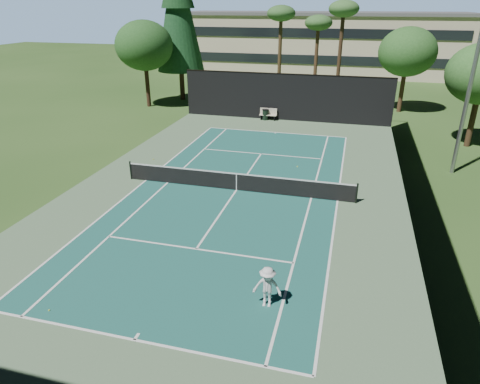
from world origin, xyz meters
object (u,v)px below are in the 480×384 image
object	(u,v)px
tennis_net	(236,181)
player	(267,287)
tennis_ball_b	(180,175)
tennis_ball_d	(153,159)
tennis_ball_c	(297,167)
park_bench	(268,114)
trash_bin	(265,115)
tennis_ball_a	(49,310)

from	to	relation	value
tennis_net	player	world-z (taller)	player
tennis_net	tennis_ball_b	bearing A→B (deg)	162.05
tennis_ball_d	tennis_net	bearing A→B (deg)	-27.37
tennis_net	tennis_ball_c	size ratio (longest dim) A/B	170.62
tennis_ball_b	park_bench	size ratio (longest dim) A/B	0.04
tennis_ball_c	tennis_ball_d	xyz separation A→B (m)	(-9.41, -1.03, -0.00)
tennis_ball_d	trash_bin	xyz separation A→B (m)	(5.01, 12.18, 0.44)
tennis_ball_a	player	bearing A→B (deg)	17.13
tennis_net	park_bench	bearing A→B (deg)	95.11
tennis_ball_b	tennis_ball_c	xyz separation A→B (m)	(6.62, 3.22, 0.01)
tennis_ball_a	tennis_ball_c	world-z (taller)	tennis_ball_c
player	tennis_net	bearing A→B (deg)	108.73
player	trash_bin	xyz separation A→B (m)	(-5.24, 24.84, -0.28)
tennis_ball_c	trash_bin	size ratio (longest dim) A/B	0.08
player	tennis_ball_c	bearing A→B (deg)	90.92
player	trash_bin	distance (m)	25.39
tennis_net	tennis_ball_c	xyz separation A→B (m)	(2.75, 4.47, -0.52)
tennis_net	tennis_ball_d	world-z (taller)	tennis_net
player	park_bench	bearing A→B (deg)	98.73
trash_bin	park_bench	bearing A→B (deg)	21.44
player	tennis_ball_d	distance (m)	16.30
tennis_ball_a	tennis_ball_d	bearing A→B (deg)	102.30
tennis_ball_c	tennis_ball_d	world-z (taller)	same
tennis_net	tennis_ball_d	size ratio (longest dim) A/B	171.97
tennis_net	tennis_ball_a	world-z (taller)	tennis_net
tennis_ball_d	park_bench	bearing A→B (deg)	66.85
tennis_ball_a	tennis_net	bearing A→B (deg)	73.25
tennis_net	tennis_ball_a	distance (m)	11.89
player	tennis_ball_a	bearing A→B (deg)	-165.50
park_bench	tennis_ball_a	bearing A→B (deg)	-94.26
tennis_ball_c	trash_bin	xyz separation A→B (m)	(-4.39, 11.15, 0.44)
tennis_net	park_bench	distance (m)	15.78
tennis_ball_b	tennis_ball_d	bearing A→B (deg)	141.80
tennis_ball_a	park_bench	bearing A→B (deg)	85.74
tennis_ball_b	trash_bin	bearing A→B (deg)	81.19
tennis_ball_c	trash_bin	distance (m)	11.99
tennis_ball_b	tennis_ball_c	size ratio (longest dim) A/B	0.80
tennis_net	tennis_ball_b	world-z (taller)	tennis_net
tennis_ball_a	tennis_ball_d	xyz separation A→B (m)	(-3.23, 14.82, 0.01)
tennis_ball_d	tennis_ball_a	bearing A→B (deg)	-77.70
tennis_ball_a	park_bench	xyz separation A→B (m)	(2.02, 27.09, 0.52)
tennis_ball_a	tennis_ball_c	xyz separation A→B (m)	(6.18, 15.85, 0.01)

